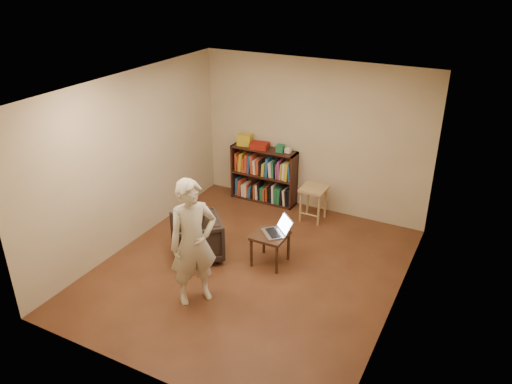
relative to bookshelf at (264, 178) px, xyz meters
The scene contains 15 objects.
floor 2.30m from the bookshelf, 68.36° to the right, with size 4.50×4.50×0.00m, color #472616.
ceiling 3.12m from the bookshelf, 68.36° to the right, with size 4.50×4.50×0.00m, color white.
wall_back 1.21m from the bookshelf, 10.63° to the left, with size 4.00×4.00×0.00m, color beige.
wall_left 2.55m from the bookshelf, 119.18° to the right, with size 4.50×4.50×0.00m, color beige.
wall_right 3.62m from the bookshelf, 36.49° to the right, with size 4.50×4.50×0.00m, color beige.
bookshelf is the anchor object (origin of this frame).
box_yellow 0.76m from the bookshelf, behind, with size 0.24×0.18×0.20m, color gold.
red_cloth 0.62m from the bookshelf, 155.79° to the right, with size 0.31×0.23×0.10m, color maroon.
box_green 0.70m from the bookshelf, ahead, with size 0.13×0.13×0.13m, color #1B663D.
box_white 0.75m from the bookshelf, ahead, with size 0.09×0.09×0.07m, color silver.
stool 1.10m from the bookshelf, 14.94° to the right, with size 0.41×0.41×0.59m.
armchair 2.17m from the bookshelf, 90.46° to the right, with size 0.69×0.71×0.65m, color black.
side_table 2.07m from the bookshelf, 60.89° to the right, with size 0.46×0.46×0.47m.
laptop 2.04m from the bookshelf, 57.92° to the right, with size 0.51×0.51×0.24m.
person 3.07m from the bookshelf, 80.12° to the right, with size 0.61×0.40×1.69m, color beige.
Camera 1 is at (2.82, -5.24, 4.06)m, focal length 35.00 mm.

